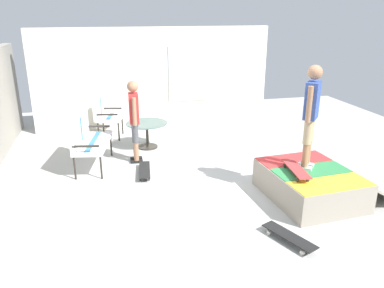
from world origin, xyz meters
name	(u,v)px	position (x,y,z in m)	size (l,w,h in m)	color
ground_plane	(216,185)	(0.00, 0.00, -0.05)	(12.00, 12.00, 0.10)	#B2B2AD
house_facade	(155,78)	(3.80, 0.49, 1.26)	(0.23, 6.00, 2.51)	silver
skate_ramp	(311,184)	(-0.89, -1.34, 0.24)	(1.65, 2.00, 0.49)	gray
patio_bench	(87,137)	(1.30, 2.19, 0.62)	(1.33, 0.77, 1.02)	#2D2823
patio_chair_near_house	(105,113)	(3.08, 1.81, 0.61)	(0.73, 0.67, 1.02)	#2D2823
patio_table	(147,130)	(2.14, 0.94, 0.40)	(0.90, 0.90, 0.57)	#2D2823
person_watching	(134,116)	(1.38, 1.26, 0.95)	(0.48, 0.25, 1.64)	black
person_skater	(311,110)	(-0.77, -1.26, 1.44)	(0.38, 0.37, 1.65)	silver
skateboard_by_bench	(145,170)	(0.68, 1.18, 0.08)	(0.82, 0.29, 0.10)	black
skateboard_spare	(289,237)	(-1.97, -0.41, 0.08)	(0.82, 0.49, 0.10)	black
skateboard_on_ramp	(296,169)	(-0.97, -0.99, 0.57)	(0.82, 0.30, 0.10)	#B23838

